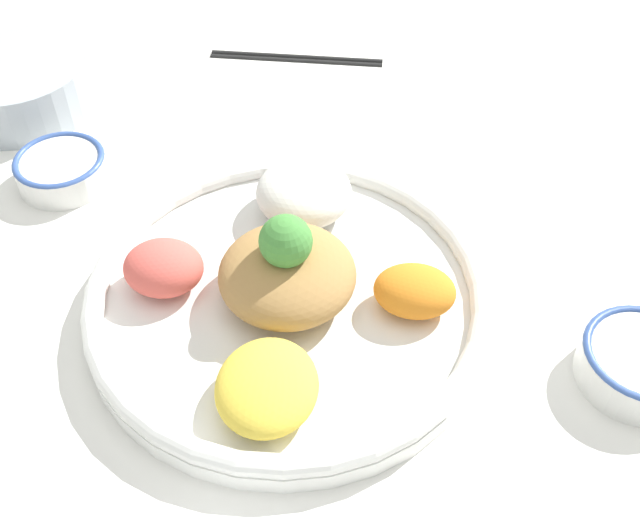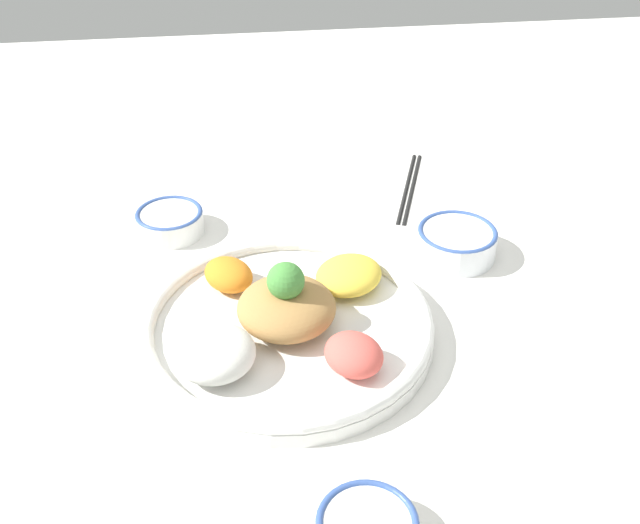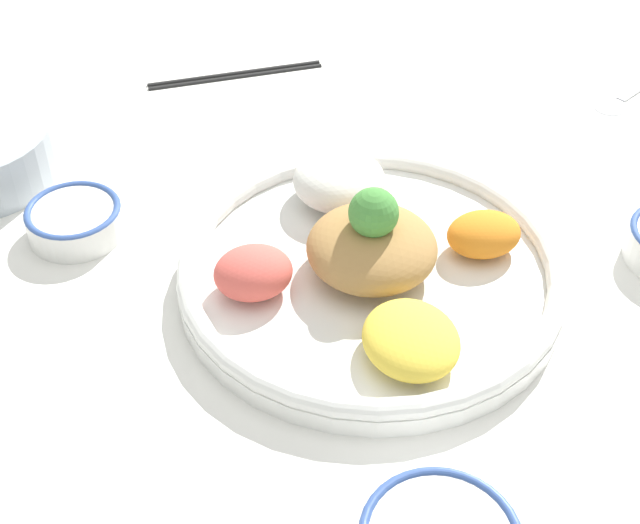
{
  "view_description": "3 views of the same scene",
  "coord_description": "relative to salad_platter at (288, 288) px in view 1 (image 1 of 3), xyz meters",
  "views": [
    {
      "loc": [
        -0.32,
        -0.32,
        0.55
      ],
      "look_at": [
        -0.01,
        -0.01,
        0.09
      ],
      "focal_mm": 42.0,
      "sensor_mm": 36.0,
      "label": 1
    },
    {
      "loc": [
        0.03,
        0.77,
        0.64
      ],
      "look_at": [
        -0.06,
        -0.0,
        0.09
      ],
      "focal_mm": 42.0,
      "sensor_mm": 36.0,
      "label": 2
    },
    {
      "loc": [
        -0.63,
        -0.18,
        0.6
      ],
      "look_at": [
        -0.04,
        0.07,
        0.03
      ],
      "focal_mm": 50.0,
      "sensor_mm": 36.0,
      "label": 3
    }
  ],
  "objects": [
    {
      "name": "rice_bowl_blue",
      "position": [
        0.16,
        -0.28,
        -0.0
      ],
      "size": [
        0.1,
        0.1,
        0.04
      ],
      "color": "white",
      "rests_on": "ground_plane"
    },
    {
      "name": "sauce_bowl_red",
      "position": [
        -0.05,
        0.31,
        -0.01
      ],
      "size": [
        0.1,
        0.1,
        0.03
      ],
      "color": "white",
      "rests_on": "ground_plane"
    },
    {
      "name": "salad_platter",
      "position": [
        0.0,
        0.0,
        0.0
      ],
      "size": [
        0.38,
        0.38,
        0.11
      ],
      "color": "white",
      "rests_on": "ground_plane"
    },
    {
      "name": "chopsticks_pair_far",
      "position": [
        0.31,
        0.31,
        -0.02
      ],
      "size": [
        0.16,
        0.19,
        0.01
      ],
      "rotation": [
        0.0,
        0.0,
        5.39
      ],
      "color": "black",
      "rests_on": "ground_plane"
    },
    {
      "name": "side_serving_bowl",
      "position": [
        -0.01,
        0.47,
        0.01
      ],
      "size": [
        0.18,
        0.18,
        0.06
      ],
      "color": "#A8B2BC",
      "rests_on": "ground_plane"
    },
    {
      "name": "ground_plane",
      "position": [
        0.02,
        -0.03,
        -0.03
      ],
      "size": [
        2.4,
        2.4,
        0.0
      ],
      "primitive_type": "plane",
      "color": "white"
    }
  ]
}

